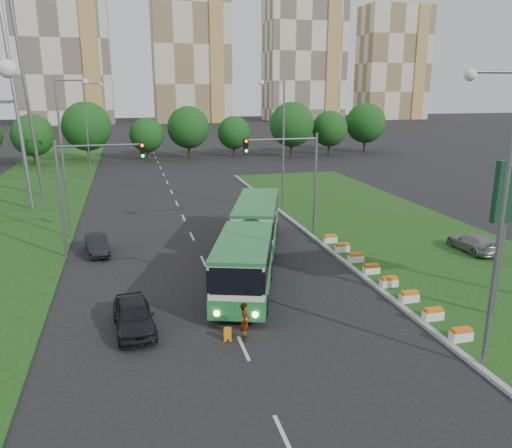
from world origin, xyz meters
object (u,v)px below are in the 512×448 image
object	(u,v)px
traffic_mast_left	(84,180)
car_left_near	(134,316)
traffic_mast_median	(296,169)
shopping_trolley	(228,334)
car_left_far	(97,244)
car_median	(473,242)
pedestrian	(245,321)
articulated_bus	(247,239)

from	to	relation	value
traffic_mast_left	car_left_near	world-z (taller)	traffic_mast_left
traffic_mast_median	car_left_near	xyz separation A→B (m)	(-12.47, -13.02, -4.59)
car_left_near	shopping_trolley	distance (m)	4.66
car_left_far	car_median	size ratio (longest dim) A/B	0.91
car_median	pedestrian	xyz separation A→B (m)	(-18.40, -8.25, 0.13)
traffic_mast_median	car_left_far	bearing A→B (deg)	-178.35
traffic_mast_median	shopping_trolley	world-z (taller)	traffic_mast_median
pedestrian	shopping_trolley	world-z (taller)	pedestrian
car_left_near	car_left_far	distance (m)	12.80
traffic_mast_left	car_left_far	distance (m)	4.75
shopping_trolley	traffic_mast_median	bearing A→B (deg)	72.69
traffic_mast_left	car_left_near	distance (m)	13.14
articulated_bus	car_left_far	xyz separation A→B (m)	(-9.66, 5.15, -1.16)
articulated_bus	car_left_near	bearing A→B (deg)	-116.02
traffic_mast_left	articulated_bus	distance (m)	11.60
car_median	shopping_trolley	bearing A→B (deg)	22.76
car_left_near	shopping_trolley	xyz separation A→B (m)	(4.15, -2.06, -0.46)
articulated_bus	car_median	world-z (taller)	articulated_bus
traffic_mast_left	car_left_far	world-z (taller)	traffic_mast_left
articulated_bus	car_left_near	world-z (taller)	articulated_bus
car_left_near	shopping_trolley	world-z (taller)	car_left_near
car_left_near	car_left_far	world-z (taller)	car_left_near
traffic_mast_left	car_median	bearing A→B (deg)	-12.88
articulated_bus	shopping_trolley	world-z (taller)	articulated_bus
car_left_far	car_median	bearing A→B (deg)	-22.93
shopping_trolley	car_left_far	bearing A→B (deg)	125.30
car_left_far	pedestrian	world-z (taller)	pedestrian
traffic_mast_left	car_median	distance (m)	27.10
articulated_bus	shopping_trolley	distance (m)	10.16
shopping_trolley	traffic_mast_left	bearing A→B (deg)	127.47
car_median	shopping_trolley	size ratio (longest dim) A/B	7.29
articulated_bus	car_median	bearing A→B (deg)	13.72
traffic_mast_median	traffic_mast_left	world-z (taller)	same
shopping_trolley	car_left_near	bearing A→B (deg)	165.12
car_left_near	pedestrian	xyz separation A→B (m)	(4.94, -2.19, 0.15)
traffic_mast_median	pedestrian	size ratio (longest dim) A/B	4.40
traffic_mast_median	car_left_near	world-z (taller)	traffic_mast_median
car_median	shopping_trolley	world-z (taller)	car_median
traffic_mast_median	car_median	size ratio (longest dim) A/B	1.84
traffic_mast_median	traffic_mast_left	distance (m)	15.19
car_median	traffic_mast_left	bearing A→B (deg)	-13.07
traffic_mast_left	car_median	world-z (taller)	traffic_mast_left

